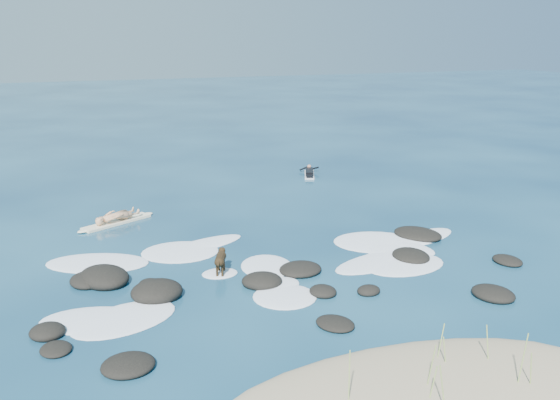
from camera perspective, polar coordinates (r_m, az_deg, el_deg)
name	(u,v)px	position (r m, az deg, el deg)	size (l,w,h in m)	color
ground	(276,263)	(19.90, -0.33, -5.77)	(160.00, 160.00, 0.00)	#0A2642
dune_grass	(452,367)	(13.37, 15.49, -14.47)	(3.78, 1.82, 1.24)	#90AE54
reef_rocks	(260,279)	(18.38, -1.85, -7.25)	(14.71, 7.28, 0.61)	black
breaking_foam	(276,265)	(19.74, -0.35, -5.92)	(14.73, 7.32, 0.12)	white
standing_surfer_rig	(116,204)	(24.47, -14.81, -0.39)	(3.12, 1.90, 1.92)	#F6ECC5
paddling_surfer_rig	(309,173)	(31.87, 2.70, 2.52)	(1.40, 2.25, 0.40)	silver
dog	(221,259)	(18.92, -5.46, -5.36)	(0.60, 1.14, 0.76)	black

